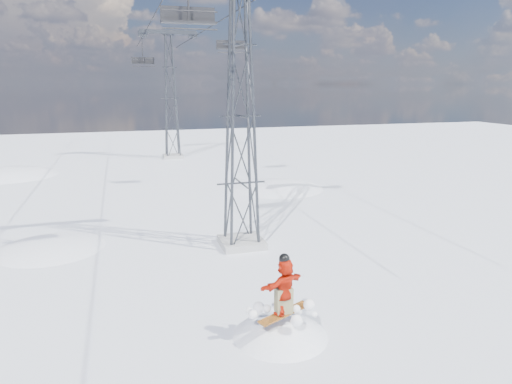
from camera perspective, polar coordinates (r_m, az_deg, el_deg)
The scene contains 8 objects.
ground at distance 12.61m, azimuth 4.38°, elevation -19.06°, with size 120.00×120.00×0.00m, color white.
snow_terrain at distance 35.18m, azimuth -16.67°, elevation -14.95°, with size 39.00×37.00×22.00m.
lift_tower_near at distance 18.57m, azimuth -1.94°, elevation 9.36°, with size 5.20×1.80×11.43m.
lift_tower_far at distance 43.19m, azimuth -10.61°, elevation 11.40°, with size 5.20×1.80×11.43m.
haul_cables at distance 30.07m, azimuth -8.03°, elevation 21.04°, with size 4.46×51.00×0.06m.
lift_chair_near at distance 16.76m, azimuth -8.44°, elevation 20.89°, with size 1.87×0.54×2.32m.
lift_chair_mid at distance 29.28m, azimuth -3.10°, elevation 17.80°, with size 1.82×0.52×2.26m.
lift_chair_far at distance 44.77m, azimuth -13.95°, elevation 15.58°, with size 2.06×0.59×2.55m.
Camera 1 is at (-3.92, -9.91, 6.75)m, focal length 32.00 mm.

